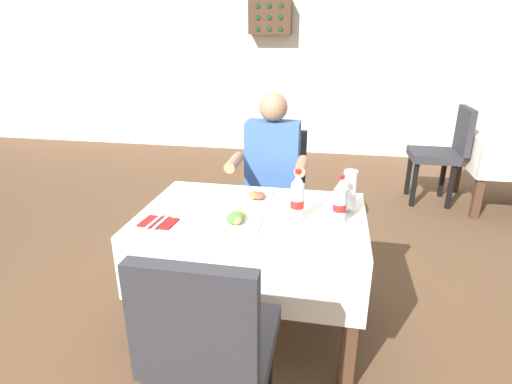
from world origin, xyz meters
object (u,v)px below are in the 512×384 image
(main_dining_table, at_px, (253,242))
(plate_near_camera, at_px, (236,220))
(napkin_cutlery_set, at_px, (158,222))
(wall_bottle_rack, at_px, (270,17))
(seated_diner_far, at_px, (271,176))
(chair_far_diner_seat, at_px, (274,191))
(plate_far_diner, at_px, (253,196))
(beer_glass_left, at_px, (349,192))
(cola_bottle_primary, at_px, (297,198))
(cola_bottle_secondary, at_px, (340,202))
(chair_near_camera_side, at_px, (210,344))
(background_chair_left, at_px, (444,149))

(main_dining_table, relative_size, plate_near_camera, 4.81)
(napkin_cutlery_set, distance_m, wall_bottle_rack, 4.21)
(wall_bottle_rack, bearing_deg, seated_diner_far, -80.71)
(chair_far_diner_seat, bearing_deg, plate_far_diner, -93.10)
(plate_far_diner, relative_size, napkin_cutlery_set, 1.23)
(seated_diner_far, distance_m, beer_glass_left, 0.78)
(seated_diner_far, relative_size, plate_far_diner, 5.30)
(chair_far_diner_seat, height_order, napkin_cutlery_set, chair_far_diner_seat)
(cola_bottle_primary, xyz_separation_m, napkin_cutlery_set, (-0.67, -0.17, -0.11))
(plate_near_camera, xyz_separation_m, cola_bottle_primary, (0.29, 0.12, 0.09))
(cola_bottle_secondary, height_order, napkin_cutlery_set, cola_bottle_secondary)
(chair_near_camera_side, relative_size, wall_bottle_rack, 1.73)
(seated_diner_far, bearing_deg, beer_glass_left, -49.42)
(cola_bottle_primary, bearing_deg, chair_near_camera_side, -107.36)
(background_chair_left, bearing_deg, wall_bottle_rack, 141.67)
(seated_diner_far, bearing_deg, wall_bottle_rack, 99.29)
(chair_far_diner_seat, height_order, chair_near_camera_side, same)
(chair_far_diner_seat, distance_m, chair_near_camera_side, 1.58)
(main_dining_table, xyz_separation_m, beer_glass_left, (0.49, 0.10, 0.29))
(main_dining_table, distance_m, chair_near_camera_side, 0.79)
(seated_diner_far, height_order, beer_glass_left, seated_diner_far)
(chair_far_diner_seat, xyz_separation_m, plate_near_camera, (-0.05, -0.95, 0.20))
(plate_near_camera, relative_size, background_chair_left, 0.25)
(plate_near_camera, distance_m, plate_far_diner, 0.35)
(seated_diner_far, bearing_deg, plate_near_camera, -93.11)
(chair_far_diner_seat, distance_m, cola_bottle_secondary, 0.97)
(beer_glass_left, bearing_deg, cola_bottle_secondary, -110.58)
(main_dining_table, bearing_deg, beer_glass_left, 11.68)
(beer_glass_left, relative_size, cola_bottle_secondary, 0.93)
(background_chair_left, height_order, wall_bottle_rack, wall_bottle_rack)
(cola_bottle_primary, relative_size, cola_bottle_secondary, 1.07)
(beer_glass_left, height_order, background_chair_left, background_chair_left)
(background_chair_left, relative_size, wall_bottle_rack, 1.73)
(beer_glass_left, xyz_separation_m, wall_bottle_rack, (-1.02, 3.75, 0.98))
(plate_near_camera, relative_size, wall_bottle_rack, 0.44)
(beer_glass_left, bearing_deg, seated_diner_far, 130.58)
(cola_bottle_primary, bearing_deg, plate_far_diner, 139.46)
(cola_bottle_secondary, distance_m, napkin_cutlery_set, 0.90)
(chair_far_diner_seat, height_order, wall_bottle_rack, wall_bottle_rack)
(cola_bottle_secondary, xyz_separation_m, wall_bottle_rack, (-0.97, 3.87, 0.99))
(main_dining_table, relative_size, plate_far_diner, 4.94)
(chair_near_camera_side, distance_m, napkin_cutlery_set, 0.75)
(chair_near_camera_side, bearing_deg, cola_bottle_secondary, 59.90)
(chair_near_camera_side, xyz_separation_m, beer_glass_left, (0.49, 0.89, 0.29))
(plate_near_camera, bearing_deg, cola_bottle_primary, 22.82)
(chair_near_camera_side, bearing_deg, plate_near_camera, 94.65)
(chair_far_diner_seat, height_order, plate_near_camera, chair_far_diner_seat)
(plate_near_camera, bearing_deg, main_dining_table, 72.02)
(cola_bottle_primary, bearing_deg, plate_near_camera, -157.18)
(napkin_cutlery_set, distance_m, background_chair_left, 3.13)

